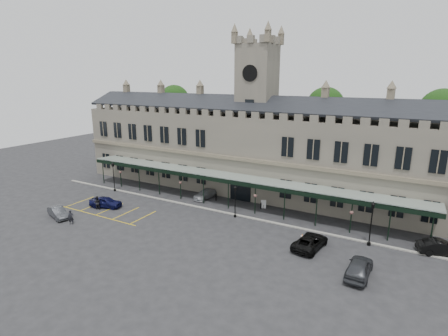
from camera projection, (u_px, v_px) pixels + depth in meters
The scene contains 24 objects.
ground at pixel (200, 227), 41.85m from camera, with size 140.00×140.00×0.00m, color #242426.
station_building at pixel (255, 151), 53.67m from camera, with size 60.00×10.36×17.30m.
clock_tower at pixel (257, 107), 52.07m from camera, with size 5.60×5.60×24.80m.
canopy at pixel (229, 191), 47.56m from camera, with size 50.00×4.10×4.30m.
kerb at pixel (222, 212), 46.49m from camera, with size 60.00×0.40×0.12m, color gray.
parking_markings at pixel (107, 210), 47.19m from camera, with size 16.00×6.00×0.01m, color gold, non-canonical shape.
tree_behind_left at pixel (175, 101), 70.12m from camera, with size 6.00×6.00×16.00m.
tree_behind_mid at pixel (325, 107), 55.98m from camera, with size 6.00×6.00×16.00m.
tree_behind_right at pixel (441, 112), 48.44m from camera, with size 6.00×6.00×16.00m.
lamp_post_left at pixel (114, 174), 54.55m from camera, with size 0.45×0.45×4.71m.
lamp_post_mid at pixel (235, 199), 44.32m from camera, with size 0.40×0.40×4.25m.
lamp_post_right at pixel (372, 219), 36.65m from camera, with size 0.47×0.47×5.02m.
traffic_cone at pixel (302, 237), 38.50m from camera, with size 0.47×0.47×0.75m.
sign_board at pixel (263, 204), 47.81m from camera, with size 0.67×0.28×1.19m.
bollard_left at pixel (216, 197), 50.81m from camera, with size 0.17×0.17×0.97m, color black.
bollard_right at pixel (261, 206), 47.64m from camera, with size 0.16×0.16×0.90m, color black.
car_left_a at pixel (106, 202), 48.17m from camera, with size 1.78×4.42×1.51m, color #0D0F3C.
car_left_b at pixel (58, 212), 44.65m from camera, with size 1.45×4.15×1.37m, color #2F3136.
car_taxi at pixel (205, 194), 51.87m from camera, with size 1.79×4.39×1.28m, color #A6A9AE.
car_van at pixel (310, 242), 36.63m from camera, with size 2.38×5.17×1.44m, color black.
car_right_a at pixel (359, 268), 31.42m from camera, with size 1.98×4.92×1.67m, color #2F3136.
car_right_b at pixel (441, 248), 35.31m from camera, with size 1.58×4.53×1.49m, color black.
person_a at pixel (71, 217), 42.50m from camera, with size 0.66×0.43×1.81m, color black.
person_b at pixel (97, 203), 47.40m from camera, with size 0.90×0.70×1.86m, color black.
Camera 1 is at (21.41, -32.38, 17.45)m, focal length 28.00 mm.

